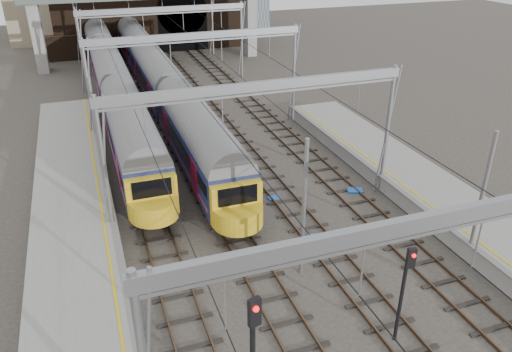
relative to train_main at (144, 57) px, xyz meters
name	(u,v)px	position (x,y,z in m)	size (l,w,h in m)	color
ground	(319,298)	(2.00, -38.24, -2.50)	(160.00, 160.00, 0.00)	#38332D
platform_left	(79,305)	(-8.18, -35.74, -1.95)	(4.32, 55.00, 1.12)	gray
tracks	(225,164)	(2.00, -23.24, -2.48)	(14.40, 80.00, 0.22)	#4C3828
overhead_line	(198,51)	(2.00, -16.75, 4.07)	(16.80, 80.00, 8.00)	gray
retaining_wall	(154,18)	(3.40, 13.69, 1.83)	(28.00, 2.75, 9.00)	black
overbridge	(147,0)	(2.00, 7.76, 4.77)	(28.00, 3.00, 9.25)	gray
train_main	(144,57)	(0.00, 0.00, 0.00)	(2.82, 65.24, 4.85)	black
train_second	(104,56)	(-4.00, 2.08, -0.01)	(2.81, 64.90, 4.83)	black
signal_near_left	(253,349)	(-2.88, -43.21, 0.90)	(0.42, 0.49, 5.47)	black
signal_near_centre	(405,283)	(3.79, -41.59, 0.40)	(0.35, 0.46, 4.57)	black
equip_cover_a	(316,237)	(3.99, -33.78, -2.45)	(0.81, 0.57, 0.10)	blue
equip_cover_b	(274,198)	(3.45, -28.98, -2.46)	(0.73, 0.51, 0.09)	blue
equip_cover_c	(355,190)	(8.63, -29.84, -2.44)	(0.96, 0.68, 0.11)	blue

